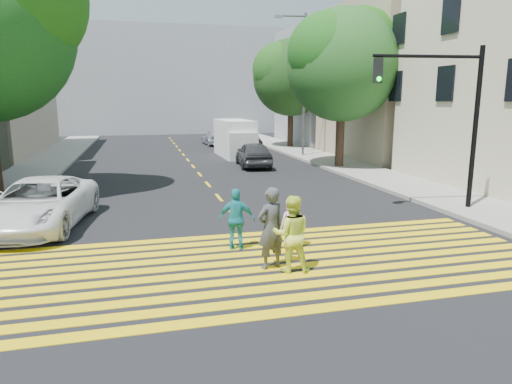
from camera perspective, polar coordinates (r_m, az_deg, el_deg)
name	(u,v)px	position (r m, az deg, el deg)	size (l,w,h in m)	color
ground	(291,285)	(9.79, 4.41, -11.47)	(120.00, 120.00, 0.00)	black
sidewalk_left	(49,161)	(31.26, -24.45, 3.54)	(3.00, 40.00, 0.15)	gray
sidewalk_right	(349,167)	(26.42, 11.56, 3.07)	(3.00, 60.00, 0.15)	gray
curb_red	(7,227)	(15.52, -28.66, -3.90)	(0.20, 8.00, 0.16)	maroon
crosswalk	(274,264)	(10.92, 2.26, -8.94)	(13.40, 5.30, 0.01)	yellow
lane_line	(185,157)	(31.40, -8.81, 4.33)	(0.12, 34.40, 0.01)	yellow
building_right_tan	(416,82)	(32.88, 19.32, 12.87)	(10.00, 10.00, 10.00)	tan
building_right_grey	(344,87)	(42.52, 10.98, 12.82)	(10.00, 10.00, 10.00)	gray
backdrop_block	(163,81)	(56.65, -11.59, 13.40)	(30.00, 8.00, 12.00)	gray
tree_right_near	(344,59)	(26.22, 10.91, 16.00)	(7.04, 6.65, 8.86)	black
tree_right_far	(292,73)	(37.21, 4.51, 14.55)	(6.76, 6.27, 8.69)	#352014
pedestrian_man	(271,228)	(10.38, 1.83, -4.54)	(0.69, 0.45, 1.90)	#3F4046
pedestrian_woman	(291,234)	(10.22, 4.46, -5.25)	(0.85, 0.66, 1.75)	#DBF149
pedestrian_child	(292,223)	(11.83, 4.56, -3.88)	(0.67, 0.44, 1.38)	#ECB1C8
pedestrian_extra	(237,219)	(11.71, -2.45, -3.43)	(0.94, 0.39, 1.61)	teal
white_sedan	(39,204)	(15.24, -25.44, -1.31)	(2.44, 5.30, 1.47)	white
dark_car_near	(253,154)	(26.51, -0.32, 4.77)	(1.74, 4.33, 1.47)	#2D2E30
silver_car	(215,138)	(39.67, -5.20, 6.74)	(1.71, 4.20, 1.22)	#AAAFBE
dark_car_parked	(248,142)	(34.98, -1.07, 6.32)	(1.49, 4.26, 1.40)	black
white_van	(236,139)	(31.30, -2.58, 6.58)	(2.08, 5.29, 2.48)	white
traffic_signal	(448,106)	(16.67, 22.91, 9.84)	(3.78, 0.68, 5.56)	black
street_lamp	(301,76)	(31.05, 5.71, 14.19)	(2.10, 0.53, 9.30)	slate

